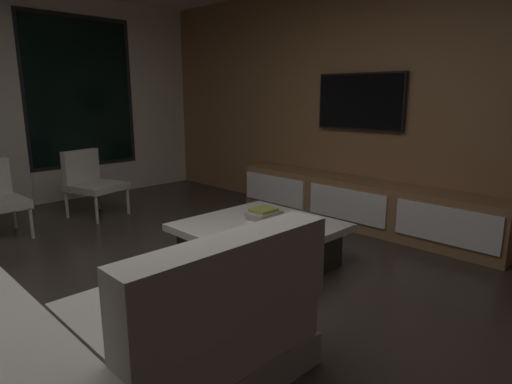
# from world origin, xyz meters

# --- Properties ---
(floor) EXTENTS (9.20, 9.20, 0.00)m
(floor) POSITION_xyz_m (0.00, 0.00, 0.00)
(floor) COLOR #332B26
(media_wall) EXTENTS (0.12, 7.80, 2.70)m
(media_wall) POSITION_xyz_m (3.06, 0.00, 1.35)
(media_wall) COLOR #8E6642
(media_wall) RESTS_ON floor
(coffee_table) EXTENTS (1.16, 1.16, 0.36)m
(coffee_table) POSITION_xyz_m (1.23, 0.08, 0.19)
(coffee_table) COLOR #32341D
(coffee_table) RESTS_ON floor
(book_stack_on_coffee_table) EXTENTS (0.29, 0.20, 0.09)m
(book_stack_on_coffee_table) POSITION_xyz_m (1.37, 0.18, 0.41)
(book_stack_on_coffee_table) COLOR beige
(book_stack_on_coffee_table) RESTS_ON coffee_table
(accent_chair_near_window) EXTENTS (0.68, 0.69, 0.78)m
(accent_chair_near_window) POSITION_xyz_m (0.91, 2.60, 0.43)
(accent_chair_near_window) COLOR #B2ADA0
(accent_chair_near_window) RESTS_ON floor
(media_console) EXTENTS (0.46, 3.10, 0.52)m
(media_console) POSITION_xyz_m (2.77, 0.05, 0.25)
(media_console) COLOR #8E6642
(media_console) RESTS_ON floor
(mounted_tv) EXTENTS (0.05, 1.06, 0.61)m
(mounted_tv) POSITION_xyz_m (2.95, 0.25, 1.35)
(mounted_tv) COLOR black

